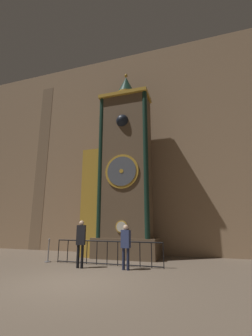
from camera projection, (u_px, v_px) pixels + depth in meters
name	position (u px, v px, depth m)	size (l,w,h in m)	color
ground_plane	(71.00, 283.00, 6.72)	(28.00, 28.00, 0.00)	brown
cathedral_back_wall	(130.00, 145.00, 14.33)	(24.00, 0.32, 13.09)	#997A5B
clock_tower	(121.00, 173.00, 12.39)	(4.03, 1.80, 10.59)	brown
railing_fence	(107.00, 252.00, 9.52)	(4.81, 0.05, 0.99)	black
visitor_near	(81.00, 239.00, 9.07)	(0.39, 0.30, 1.83)	black
visitor_far	(126.00, 242.00, 8.70)	(0.36, 0.25, 1.66)	#1B213A
stanchion_post	(48.00, 254.00, 10.25)	(0.28, 0.28, 1.02)	gray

